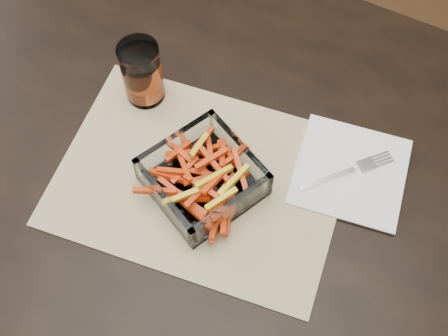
{
  "coord_description": "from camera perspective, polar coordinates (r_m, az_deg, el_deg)",
  "views": [
    {
      "loc": [
        0.28,
        -0.39,
        1.56
      ],
      "look_at": [
        0.09,
        -0.02,
        0.78
      ],
      "focal_mm": 45.0,
      "sensor_mm": 36.0,
      "label": 1
    }
  ],
  "objects": [
    {
      "name": "glass_bowl",
      "position": [
        0.88,
        -2.17,
        -1.09
      ],
      "size": [
        0.2,
        0.2,
        0.06
      ],
      "rotation": [
        0.0,
        0.0,
        -0.43
      ],
      "color": "white",
      "rests_on": "placemat"
    },
    {
      "name": "placemat",
      "position": [
        0.91,
        -2.44,
        -1.05
      ],
      "size": [
        0.49,
        0.39,
        0.0
      ],
      "primitive_type": "cube",
      "rotation": [
        0.0,
        0.0,
        0.15
      ],
      "color": "tan",
      "rests_on": "dining_table"
    },
    {
      "name": "dining_table",
      "position": [
        1.01,
        -3.89,
        -0.27
      ],
      "size": [
        1.6,
        0.9,
        0.75
      ],
      "color": "black",
      "rests_on": "ground"
    },
    {
      "name": "napkin",
      "position": [
        0.93,
        12.72,
        -0.33
      ],
      "size": [
        0.2,
        0.2,
        0.0
      ],
      "primitive_type": "cube",
      "rotation": [
        0.0,
        0.0,
        0.17
      ],
      "color": "white",
      "rests_on": "placemat"
    },
    {
      "name": "tumbler",
      "position": [
        0.96,
        -8.3,
        9.39
      ],
      "size": [
        0.07,
        0.07,
        0.12
      ],
      "color": "white",
      "rests_on": "placemat"
    },
    {
      "name": "fork",
      "position": [
        0.93,
        12.63,
        -0.27
      ],
      "size": [
        0.12,
        0.13,
        0.0
      ],
      "rotation": [
        0.0,
        0.0,
        -0.71
      ],
      "color": "silver",
      "rests_on": "napkin"
    }
  ]
}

